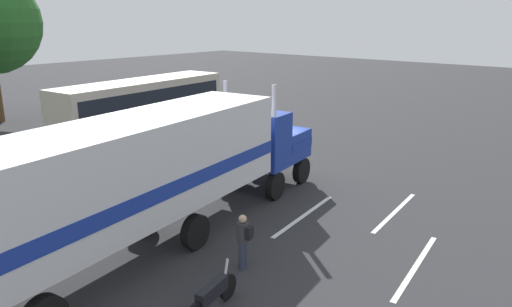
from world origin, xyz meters
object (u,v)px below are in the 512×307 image
at_px(person_bystander, 243,239).
at_px(motorcycle, 212,295).
at_px(semi_truck, 167,164).
at_px(parked_bus, 142,103).

relative_size(person_bystander, motorcycle, 0.78).
height_order(semi_truck, motorcycle, semi_truck).
bearing_deg(semi_truck, parked_bus, 56.02).
bearing_deg(parked_bus, motorcycle, -122.39).
relative_size(semi_truck, person_bystander, 8.82).
bearing_deg(semi_truck, motorcycle, -117.38).
xyz_separation_m(semi_truck, person_bystander, (0.06, -3.07, -1.63)).
distance_m(person_bystander, motorcycle, 2.31).
distance_m(parked_bus, motorcycle, 18.44).
xyz_separation_m(semi_truck, motorcycle, (-2.04, -3.94, -2.04)).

